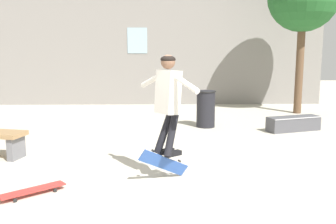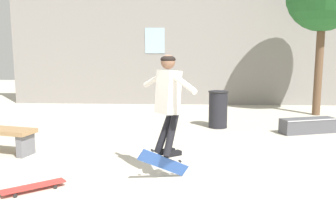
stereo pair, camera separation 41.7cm
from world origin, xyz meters
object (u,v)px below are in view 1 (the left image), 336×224
at_px(skate_ledge, 293,124).
at_px(trash_bin, 206,108).
at_px(skateboard_flipping, 164,163).
at_px(skateboard_resting, 33,190).
at_px(skater, 168,96).

height_order(skate_ledge, trash_bin, trash_bin).
height_order(trash_bin, skateboard_flipping, trash_bin).
xyz_separation_m(skateboard_flipping, skateboard_resting, (-1.78, -0.53, -0.20)).
bearing_deg(skater, trash_bin, 37.23).
bearing_deg(skate_ledge, skateboard_resting, -159.20).
height_order(trash_bin, skater, skater).
bearing_deg(trash_bin, skate_ledge, -14.39).
distance_m(skateboard_flipping, skateboard_resting, 1.87).
height_order(trash_bin, skateboard_resting, trash_bin).
distance_m(skater, skateboard_resting, 2.28).
height_order(skate_ledge, skateboard_resting, skate_ledge).
xyz_separation_m(trash_bin, skateboard_resting, (-2.91, -4.56, -0.42)).
relative_size(skater, skateboard_flipping, 1.97).
distance_m(skate_ledge, trash_bin, 2.18).
distance_m(skate_ledge, skater, 4.80).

